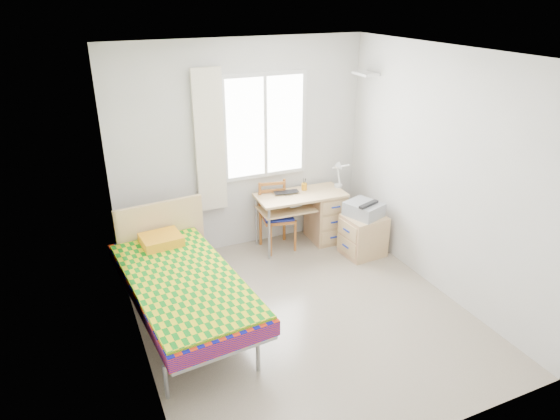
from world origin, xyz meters
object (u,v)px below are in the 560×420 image
object	(u,v)px
chair	(277,211)
printer	(364,209)
bed	(182,281)
desk	(321,213)
cabinet	(363,235)

from	to	relation	value
chair	printer	size ratio (longest dim) A/B	1.73
bed	chair	xyz separation A→B (m)	(1.49, 1.06, 0.05)
chair	bed	bearing A→B (deg)	-132.78
chair	desk	bearing A→B (deg)	5.21
desk	bed	bearing A→B (deg)	-152.46
desk	cabinet	xyz separation A→B (m)	(0.30, -0.57, -0.12)
desk	chair	size ratio (longest dim) A/B	1.31
bed	chair	world-z (taller)	bed
cabinet	printer	distance (m)	0.35
cabinet	desk	bearing A→B (deg)	113.92
cabinet	bed	bearing A→B (deg)	-174.20
bed	cabinet	world-z (taller)	bed
printer	chair	bearing A→B (deg)	125.91
desk	cabinet	distance (m)	0.66
printer	bed	bearing A→B (deg)	170.43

